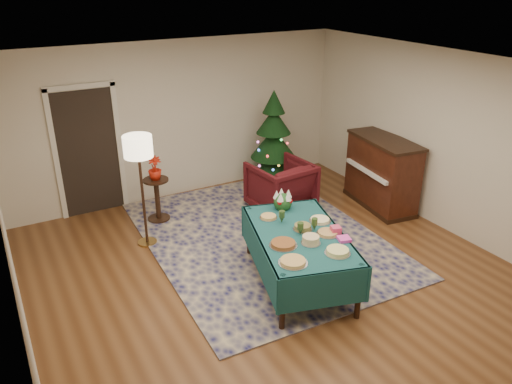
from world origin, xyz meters
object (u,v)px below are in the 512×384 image
buffet_table (299,243)px  gift_box (336,230)px  christmas_tree (273,145)px  floor_lamp (139,153)px  side_table (157,200)px  potted_plant (155,173)px  piano (382,174)px  armchair (281,184)px

buffet_table → gift_box: gift_box is taller
gift_box → christmas_tree: bearing=72.6°
floor_lamp → gift_box: bearing=-51.0°
buffet_table → side_table: buffet_table is taller
buffet_table → gift_box: (0.39, -0.22, 0.19)m
potted_plant → christmas_tree: 2.32m
gift_box → potted_plant: bearing=115.7°
piano → side_table: bearing=159.1°
gift_box → christmas_tree: (0.96, 3.06, 0.05)m
christmas_tree → side_table: bearing=-173.8°
armchair → side_table: bearing=-23.8°
gift_box → piano: piano is taller
side_table → piano: piano is taller
gift_box → piano: size_ratio=0.08×
side_table → potted_plant: potted_plant is taller
armchair → side_table: 2.03m
floor_lamp → christmas_tree: bearing=18.2°
armchair → piano: bearing=151.4°
potted_plant → christmas_tree: bearing=6.2°
gift_box → armchair: (0.56, 2.16, -0.30)m
buffet_table → piano: bearing=26.5°
potted_plant → piano: 3.74m
armchair → piano: piano is taller
gift_box → floor_lamp: floor_lamp is taller
christmas_tree → gift_box: bearing=-107.4°
gift_box → armchair: armchair is taller
armchair → side_table: (-1.92, 0.65, -0.12)m
side_table → piano: (3.49, -1.33, 0.24)m
side_table → buffet_table: bearing=-69.6°
side_table → potted_plant: bearing=0.0°
potted_plant → piano: size_ratio=0.26×
floor_lamp → christmas_tree: 2.92m
gift_box → armchair: size_ratio=0.12×
floor_lamp → potted_plant: floor_lamp is taller
armchair → floor_lamp: bearing=-5.3°
side_table → potted_plant: (0.00, 0.00, 0.47)m
armchair → side_table: armchair is taller
christmas_tree → potted_plant: bearing=-173.8°
potted_plant → christmas_tree: size_ratio=0.20×
buffet_table → gift_box: bearing=-29.7°
side_table → floor_lamp: bearing=-122.3°
buffet_table → armchair: 2.16m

